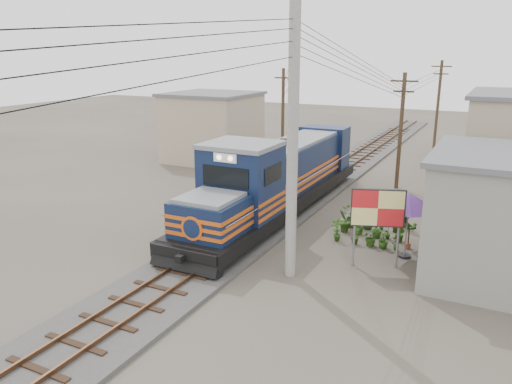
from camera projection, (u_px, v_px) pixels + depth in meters
The scene contains 14 objects.
ground at pixel (218, 254), 20.86m from camera, with size 120.00×120.00×0.00m, color #473F35.
ballast at pixel (305, 194), 29.44m from camera, with size 3.60×70.00×0.16m, color #595651.
track at pixel (305, 191), 29.39m from camera, with size 1.15×70.00×0.12m.
locomotive at pixel (278, 180), 25.59m from camera, with size 3.14×17.11×4.24m.
utility_pole_main at pixel (293, 145), 17.56m from camera, with size 0.40×0.40×10.00m.
wooden_pole_mid at pixel (401, 129), 29.95m from camera, with size 1.60×0.24×7.00m.
wooden_pole_far at pixel (438, 104), 41.79m from camera, with size 1.60×0.24×7.50m.
wooden_pole_left at pixel (283, 113), 37.51m from camera, with size 1.60×0.24×7.00m.
power_lines at pixel (296, 63), 26.18m from camera, with size 9.65×19.00×3.30m.
shophouse_left at pixel (212, 127), 38.24m from camera, with size 6.30×6.30×5.20m.
billboard at pixel (378, 210), 19.01m from camera, with size 1.96×0.81×3.16m.
market_umbrella at pixel (409, 201), 19.89m from camera, with size 3.01×3.01×2.73m.
vendor at pixel (404, 213), 23.59m from camera, with size 0.59×0.39×1.62m, color black.
plant_nursery at pixel (363, 226), 22.92m from camera, with size 3.34×2.96×1.12m.
Camera 1 is at (10.16, -16.58, 8.15)m, focal length 35.00 mm.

